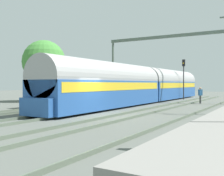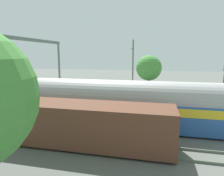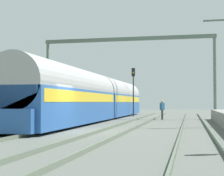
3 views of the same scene
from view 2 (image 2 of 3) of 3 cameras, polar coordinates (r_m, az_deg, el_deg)
ground at (r=19.34m, az=18.86°, el=-9.32°), size 120.00×120.00×0.00m
track_far_west at (r=13.64m, az=21.59°, el=-17.24°), size 1.52×60.00×0.16m
track_west at (r=17.39m, az=19.57°, el=-11.22°), size 1.51×60.00×0.16m
track_east at (r=21.27m, az=18.32°, el=-7.36°), size 1.51×60.00×0.16m
track_far_east at (r=25.23m, az=17.47°, el=-4.70°), size 1.52×60.00×0.16m
platform at (r=28.78m, az=12.96°, el=-2.02°), size 4.40×28.00×0.90m
passenger_train at (r=19.80m, az=-20.03°, el=-3.03°), size 2.93×32.85×3.82m
freight_car at (r=13.95m, az=-10.22°, el=-9.91°), size 2.80×13.00×2.70m
person_crossing at (r=25.41m, az=-16.15°, el=-2.33°), size 0.43×0.46×1.73m
railway_signal_near at (r=28.53m, az=29.25°, el=2.47°), size 0.36×0.30×4.97m
catenary_gantry at (r=22.89m, az=-24.53°, el=8.26°), size 16.74×0.28×7.86m
catenary_pole_east_mid at (r=27.03m, az=5.92°, el=5.36°), size 1.90×0.20×8.00m
tree_east_background at (r=33.99m, az=10.43°, el=5.62°), size 4.21×4.21×5.99m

